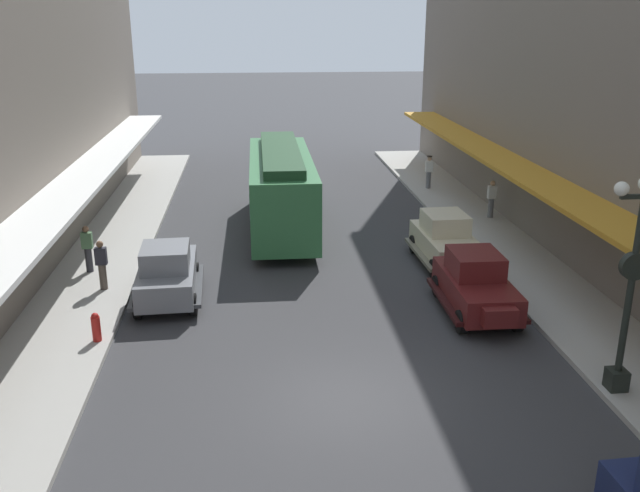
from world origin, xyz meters
name	(u,v)px	position (x,y,z in m)	size (l,w,h in m)	color
ground_plane	(345,399)	(0.00, 0.00, 0.00)	(200.00, 200.00, 0.00)	#38383A
sidewalk_left	(14,414)	(-7.50, 0.00, 0.07)	(3.00, 60.00, 0.15)	#A8A59E
parked_car_1	(446,239)	(4.85, 8.90, 0.94)	(2.24, 4.30, 1.84)	beige
parked_car_2	(167,271)	(-4.77, 6.52, 0.94)	(2.28, 4.31, 1.84)	slate
parked_car_3	(476,283)	(4.57, 4.62, 0.94)	(2.18, 4.28, 1.84)	#591919
streetcar	(281,186)	(-0.85, 13.62, 1.90)	(2.59, 9.62, 3.46)	#33723F
lamp_post_with_clock	(632,277)	(6.40, -0.40, 2.99)	(1.42, 0.44, 5.16)	black
fire_hydrant	(96,327)	(-6.35, 3.43, 0.56)	(0.24, 0.24, 0.82)	#B21E19
pedestrian_0	(88,248)	(-7.71, 8.94, 0.99)	(0.36, 0.24, 1.64)	#2D2D33
pedestrian_1	(429,172)	(6.97, 19.74, 1.01)	(0.36, 0.28, 1.67)	slate
pedestrian_2	(492,199)	(8.34, 14.15, 0.99)	(0.36, 0.24, 1.64)	slate
pedestrian_3	(102,265)	(-6.91, 7.23, 0.99)	(0.36, 0.24, 1.64)	#4C4238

